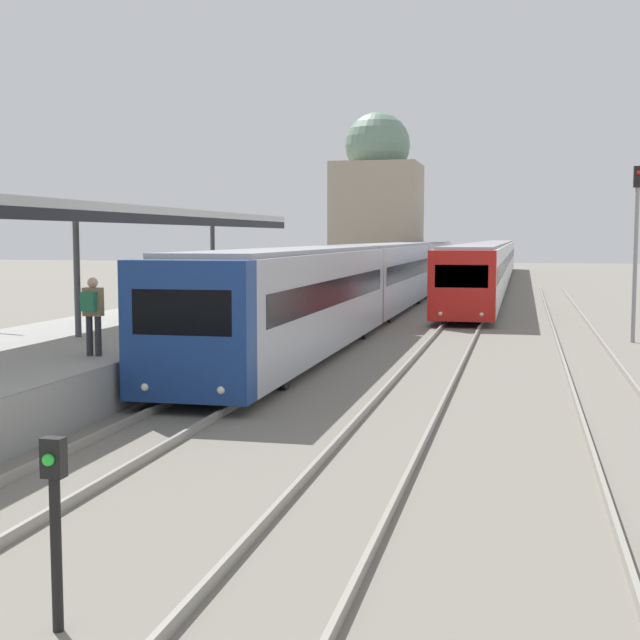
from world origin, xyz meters
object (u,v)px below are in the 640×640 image
signal_post_near (55,512)px  signal_mast_far (636,234)px  train_near (382,274)px  train_far (491,261)px  person_on_platform (92,310)px

signal_post_near → signal_mast_far: 25.54m
train_near → train_far: bearing=80.8°
person_on_platform → signal_post_near: (4.83, -10.17, -0.90)m
person_on_platform → signal_post_near: 11.29m
person_on_platform → train_near: 24.27m
person_on_platform → train_near: train_near is taller
person_on_platform → signal_mast_far: (12.48, 14.06, 1.62)m
signal_mast_far → person_on_platform: bearing=-131.6°
train_near → signal_mast_far: (10.09, -10.09, 1.85)m
person_on_platform → train_near: bearing=84.4°
train_near → signal_mast_far: bearing=-45.0°
train_near → signal_mast_far: signal_mast_far is taller
train_near → signal_mast_far: 14.39m
signal_post_near → signal_mast_far: (7.65, 24.23, 2.52)m
train_far → signal_post_near: 60.13m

